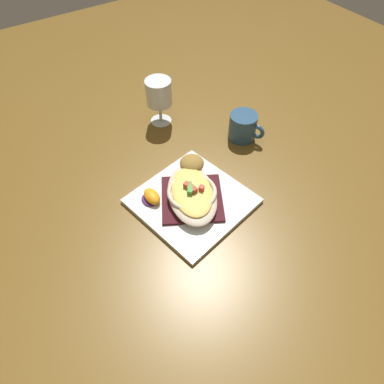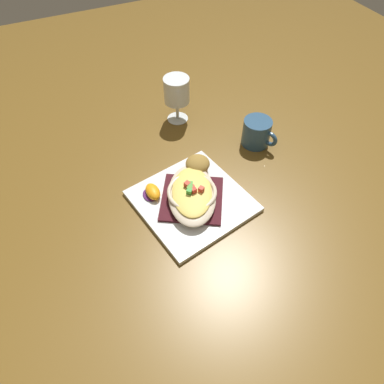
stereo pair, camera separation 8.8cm
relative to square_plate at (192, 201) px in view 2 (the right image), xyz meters
The scene contains 8 objects.
ground_plane 0.01m from the square_plate, ahead, with size 2.60×2.60×0.00m, color brown.
square_plate is the anchor object (origin of this frame).
folded_napkin 0.01m from the square_plate, ahead, with size 0.16×0.16×0.01m, color #41161D.
gratin_dish 0.03m from the square_plate, 36.83° to the left, with size 0.19×0.24×0.05m.
muffin 0.11m from the square_plate, 123.66° to the right, with size 0.07×0.07×0.05m.
orange_garnish 0.11m from the square_plate, 33.31° to the right, with size 0.05×0.06×0.03m.
coffee_mug 0.31m from the square_plate, 154.64° to the right, with size 0.08×0.11×0.08m.
stemmed_glass 0.37m from the square_plate, 107.42° to the right, with size 0.08×0.08×0.15m.
Camera 2 is at (0.24, 0.51, 0.71)m, focal length 32.35 mm.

